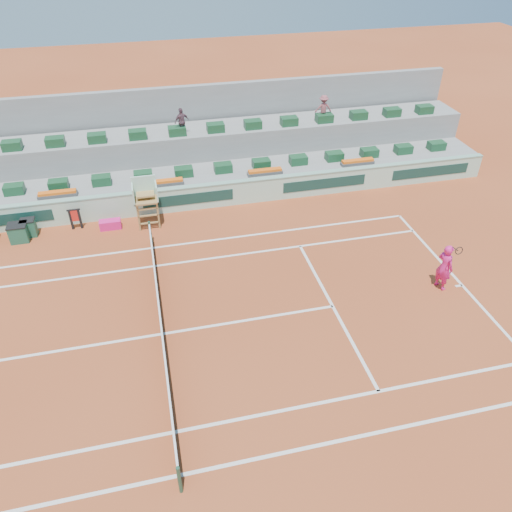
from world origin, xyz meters
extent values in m
plane|color=#913B1C|center=(0.00, 0.00, 0.00)|extent=(90.00, 90.00, 0.00)
cube|color=gray|center=(0.00, 10.70, 0.60)|extent=(36.00, 4.00, 1.20)
cube|color=gray|center=(0.00, 12.30, 1.30)|extent=(36.00, 2.40, 2.60)
cube|color=gray|center=(0.00, 13.90, 2.20)|extent=(36.00, 0.40, 4.40)
cube|color=#E61E7B|center=(-1.78, 7.56, 0.22)|extent=(0.98, 0.43, 0.43)
imported|color=#674450|center=(2.28, 11.74, 3.29)|extent=(0.87, 0.62, 1.38)
imported|color=#8F474D|center=(9.97, 11.88, 3.31)|extent=(0.96, 0.61, 1.41)
cube|color=silver|center=(11.88, 0.00, 0.01)|extent=(0.12, 10.97, 0.01)
cube|color=silver|center=(0.00, -5.49, 0.01)|extent=(23.77, 0.12, 0.01)
cube|color=silver|center=(0.00, 5.49, 0.01)|extent=(23.77, 0.12, 0.01)
cube|color=silver|center=(0.00, -4.12, 0.01)|extent=(23.77, 0.12, 0.01)
cube|color=silver|center=(0.00, 4.12, 0.01)|extent=(23.77, 0.12, 0.01)
cube|color=silver|center=(6.40, 0.00, 0.01)|extent=(0.12, 8.23, 0.01)
cube|color=silver|center=(0.00, 0.00, 0.01)|extent=(12.80, 0.12, 0.01)
cube|color=silver|center=(11.73, 0.00, 0.01)|extent=(0.30, 0.12, 0.01)
cube|color=black|center=(0.00, 0.00, 0.46)|extent=(0.03, 11.87, 0.92)
cube|color=white|center=(0.00, 0.00, 0.95)|extent=(0.06, 11.87, 0.07)
cylinder|color=#1E4630|center=(0.00, -5.94, 0.55)|extent=(0.10, 0.10, 1.10)
cylinder|color=#1E4630|center=(0.00, 5.94, 0.55)|extent=(0.10, 0.10, 1.10)
cube|color=#ACD9BE|center=(0.00, 8.50, 0.60)|extent=(36.00, 0.30, 1.20)
cube|color=#7CA690|center=(0.00, 8.50, 1.23)|extent=(36.00, 0.34, 0.06)
cube|color=#143932|center=(-6.50, 8.34, 0.65)|extent=(4.40, 0.02, 0.56)
cube|color=#143932|center=(2.00, 8.34, 0.65)|extent=(4.40, 0.02, 0.56)
cube|color=#143932|center=(9.00, 8.34, 0.65)|extent=(4.40, 0.02, 0.56)
cube|color=#143932|center=(15.00, 8.34, 0.65)|extent=(4.40, 0.02, 0.56)
cube|color=olive|center=(-0.45, 7.05, 0.68)|extent=(0.08, 0.08, 1.35)
cube|color=olive|center=(0.45, 7.05, 0.68)|extent=(0.08, 0.08, 1.35)
cube|color=olive|center=(-0.45, 7.75, 0.68)|extent=(0.08, 0.08, 1.35)
cube|color=olive|center=(0.45, 7.75, 0.68)|extent=(0.08, 0.08, 1.35)
cube|color=olive|center=(0.00, 7.40, 1.39)|extent=(1.10, 0.90, 0.08)
cube|color=#ACD9BE|center=(0.00, 7.78, 1.90)|extent=(1.10, 0.08, 1.00)
cube|color=#ACD9BE|center=(-0.52, 7.40, 1.75)|extent=(0.06, 0.90, 0.80)
cube|color=#ACD9BE|center=(0.52, 7.40, 1.75)|extent=(0.06, 0.90, 0.80)
cube|color=olive|center=(0.00, 7.50, 1.63)|extent=(0.80, 0.60, 0.08)
cube|color=olive|center=(0.00, 7.05, 0.35)|extent=(0.90, 0.08, 0.06)
cube|color=olive|center=(0.00, 7.05, 0.75)|extent=(0.90, 0.08, 0.06)
cube|color=olive|center=(0.00, 7.05, 1.10)|extent=(0.90, 0.08, 0.06)
cube|color=#174526|center=(-6.00, 9.80, 1.42)|extent=(0.90, 0.60, 0.44)
cube|color=#174526|center=(-4.00, 9.80, 1.42)|extent=(0.90, 0.60, 0.44)
cube|color=#174526|center=(-2.00, 9.80, 1.42)|extent=(0.90, 0.60, 0.44)
cube|color=#174526|center=(0.00, 9.80, 1.42)|extent=(0.90, 0.60, 0.44)
cube|color=#174526|center=(2.00, 9.80, 1.42)|extent=(0.90, 0.60, 0.44)
cube|color=#174526|center=(4.00, 9.80, 1.42)|extent=(0.90, 0.60, 0.44)
cube|color=#174526|center=(6.00, 9.80, 1.42)|extent=(0.90, 0.60, 0.44)
cube|color=#174526|center=(8.00, 9.80, 1.42)|extent=(0.90, 0.60, 0.44)
cube|color=#174526|center=(10.00, 9.80, 1.42)|extent=(0.90, 0.60, 0.44)
cube|color=#174526|center=(12.00, 9.80, 1.42)|extent=(0.90, 0.60, 0.44)
cube|color=#174526|center=(14.00, 9.80, 1.42)|extent=(0.90, 0.60, 0.44)
cube|color=#174526|center=(16.00, 9.80, 1.42)|extent=(0.90, 0.60, 0.44)
cube|color=#174526|center=(-6.00, 11.70, 2.82)|extent=(0.90, 0.60, 0.44)
cube|color=#174526|center=(-4.00, 11.70, 2.82)|extent=(0.90, 0.60, 0.44)
cube|color=#174526|center=(-2.00, 11.70, 2.82)|extent=(0.90, 0.60, 0.44)
cube|color=#174526|center=(0.00, 11.70, 2.82)|extent=(0.90, 0.60, 0.44)
cube|color=#174526|center=(2.00, 11.70, 2.82)|extent=(0.90, 0.60, 0.44)
cube|color=#174526|center=(4.00, 11.70, 2.82)|extent=(0.90, 0.60, 0.44)
cube|color=#174526|center=(6.00, 11.70, 2.82)|extent=(0.90, 0.60, 0.44)
cube|color=#174526|center=(8.00, 11.70, 2.82)|extent=(0.90, 0.60, 0.44)
cube|color=#174526|center=(10.00, 11.70, 2.82)|extent=(0.90, 0.60, 0.44)
cube|color=#174526|center=(12.00, 11.70, 2.82)|extent=(0.90, 0.60, 0.44)
cube|color=#174526|center=(14.00, 11.70, 2.82)|extent=(0.90, 0.60, 0.44)
cube|color=#174526|center=(16.00, 11.70, 2.82)|extent=(0.90, 0.60, 0.44)
cube|color=#494949|center=(-4.00, 9.00, 1.28)|extent=(1.80, 0.36, 0.16)
cube|color=orange|center=(-4.00, 9.00, 1.42)|extent=(1.70, 0.32, 0.12)
cube|color=#494949|center=(1.00, 9.00, 1.28)|extent=(1.80, 0.36, 0.16)
cube|color=orange|center=(1.00, 9.00, 1.42)|extent=(1.70, 0.32, 0.12)
cube|color=#494949|center=(6.00, 9.00, 1.28)|extent=(1.80, 0.36, 0.16)
cube|color=orange|center=(6.00, 9.00, 1.42)|extent=(1.70, 0.32, 0.12)
cube|color=#494949|center=(11.00, 9.00, 1.28)|extent=(1.80, 0.36, 0.16)
cube|color=orange|center=(11.00, 9.00, 1.42)|extent=(1.70, 0.32, 0.12)
cube|color=#1A503A|center=(-5.34, 7.80, 0.40)|extent=(0.60, 0.51, 0.80)
cube|color=black|center=(-5.34, 7.80, 0.82)|extent=(0.63, 0.55, 0.04)
cube|color=#1A503A|center=(-5.73, 7.46, 0.40)|extent=(0.78, 0.67, 0.80)
cube|color=black|center=(-5.73, 7.46, 0.82)|extent=(0.82, 0.71, 0.04)
cube|color=black|center=(-3.50, 7.92, 0.50)|extent=(0.10, 0.10, 1.00)
cube|color=black|center=(-3.10, 7.92, 0.50)|extent=(0.10, 0.10, 1.00)
cube|color=black|center=(-3.30, 7.92, 1.00)|extent=(0.60, 0.08, 0.06)
cube|color=red|center=(-3.30, 7.90, 0.70)|extent=(0.44, 0.04, 0.56)
imported|color=#E61E7B|center=(10.94, 0.13, 0.99)|extent=(0.66, 0.83, 1.99)
cylinder|color=black|center=(10.94, -0.17, 2.05)|extent=(0.03, 0.35, 0.09)
torus|color=black|center=(10.94, -0.39, 2.12)|extent=(0.31, 0.08, 0.31)
camera|label=1|loc=(0.30, -13.15, 12.62)|focal=35.00mm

